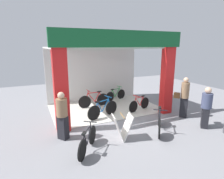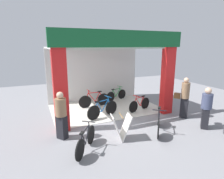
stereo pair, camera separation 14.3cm
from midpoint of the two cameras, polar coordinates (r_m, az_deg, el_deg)
name	(u,v)px [view 2 (the right image)]	position (r m, az deg, el deg)	size (l,w,h in m)	color
ground_plane	(120,120)	(8.01, 2.95, -9.33)	(18.42, 18.42, 0.00)	gray
shop_facade	(105,69)	(9.05, -1.75, 6.17)	(5.41, 3.71, 3.64)	beige
bicycle_inside_0	(95,100)	(9.61, -4.93, -3.18)	(1.64, 0.45, 0.90)	black
bicycle_inside_1	(116,95)	(10.71, 1.72, -1.66)	(1.38, 0.50, 0.79)	black
bicycle_inside_2	(103,109)	(8.20, -2.35, -6.08)	(1.56, 0.60, 0.90)	black
bicycle_inside_3	(140,104)	(9.13, 8.88, -4.48)	(1.39, 0.52, 0.80)	black
bicycle_parked_0	(86,141)	(5.77, -7.25, -15.27)	(0.93, 1.25, 0.84)	black
bicycle_parked_1	(159,122)	(7.11, 14.59, -9.50)	(1.08, 1.39, 0.95)	black
sandwich_board_sign	(121,127)	(6.34, 3.42, -11.43)	(0.73, 0.64, 0.87)	silver
pedestrian_0	(184,97)	(8.62, 21.67, -2.20)	(0.58, 0.63, 1.77)	black
pedestrian_1	(206,107)	(7.88, 27.29, -4.85)	(0.63, 0.63, 1.59)	black
pedestrian_2	(61,115)	(6.44, -14.63, -7.45)	(0.51, 0.51, 1.63)	black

